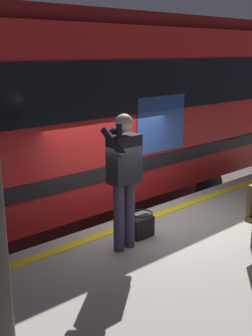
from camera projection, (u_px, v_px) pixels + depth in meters
The scene contains 8 objects.
ground_plane at pixel (136, 274), 6.93m from camera, with size 24.29×24.29×0.00m, color #4C4742.
platform at pixel (235, 295), 5.36m from camera, with size 15.22×3.87×1.12m, color #9E998E.
safety_line at pixel (149, 218), 6.40m from camera, with size 14.92×0.16×0.01m, color yellow.
track_rail_near at pixel (88, 242), 7.91m from camera, with size 19.79×0.08×0.16m, color slate.
track_rail_far at pixel (49, 220), 8.95m from camera, with size 19.79×0.08×0.16m, color slate.
train_carriage at pixel (10, 113), 7.07m from camera, with size 12.86×2.90×4.12m.
passenger at pixel (124, 171), 5.14m from camera, with size 0.57×0.55×1.78m.
handbag at pixel (142, 226), 5.71m from camera, with size 0.33×0.30×0.36m.
Camera 1 is at (4.15, 4.56, 3.63)m, focal length 43.90 mm.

